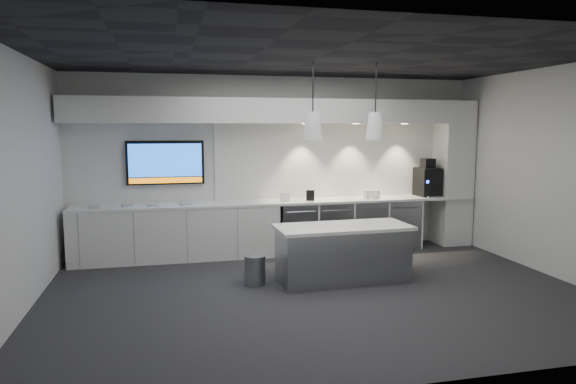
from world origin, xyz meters
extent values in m
plane|color=#2C2B2E|center=(0.00, 0.00, 0.00)|extent=(7.00, 7.00, 0.00)
plane|color=black|center=(0.00, 0.00, 3.00)|extent=(7.00, 7.00, 0.00)
plane|color=white|center=(0.00, 2.50, 1.50)|extent=(7.00, 0.00, 7.00)
plane|color=white|center=(0.00, -2.50, 1.50)|extent=(7.00, 0.00, 7.00)
plane|color=white|center=(-3.50, 0.00, 1.50)|extent=(0.00, 7.00, 7.00)
plane|color=white|center=(3.50, 0.00, 1.50)|extent=(0.00, 7.00, 7.00)
cube|color=white|center=(0.00, 2.17, 0.88)|extent=(6.80, 0.65, 0.04)
cube|color=white|center=(-1.75, 2.17, 0.43)|extent=(3.30, 0.63, 0.86)
cube|color=gray|center=(0.25, 2.17, 0.42)|extent=(0.60, 0.61, 0.85)
cube|color=gray|center=(0.88, 2.17, 0.42)|extent=(0.60, 0.61, 0.85)
cube|color=gray|center=(1.51, 2.17, 0.42)|extent=(0.60, 0.61, 0.85)
cube|color=gray|center=(2.14, 2.17, 0.42)|extent=(0.60, 0.61, 0.85)
cube|color=white|center=(1.20, 2.48, 1.55)|extent=(4.60, 0.03, 1.30)
cube|color=white|center=(0.00, 2.20, 2.40)|extent=(6.90, 0.60, 0.40)
cube|color=white|center=(3.20, 2.20, 1.30)|extent=(0.55, 0.55, 2.60)
cube|color=black|center=(-1.90, 2.45, 1.56)|extent=(1.25, 0.06, 0.72)
cube|color=blue|center=(-1.90, 2.42, 1.60)|extent=(1.17, 0.00, 0.54)
cube|color=orange|center=(-1.90, 2.42, 1.27)|extent=(1.17, 0.00, 0.09)
cube|color=gray|center=(0.47, 0.42, 0.37)|extent=(1.80, 0.77, 0.74)
cube|color=white|center=(0.47, 0.42, 0.77)|extent=(1.89, 0.86, 0.04)
cylinder|color=gray|center=(-0.74, 0.53, 0.20)|extent=(0.36, 0.36, 0.41)
cube|color=black|center=(2.70, 2.20, 1.15)|extent=(0.39, 0.43, 0.51)
cube|color=black|center=(2.70, 2.20, 1.49)|extent=(0.21, 0.21, 0.17)
cube|color=gray|center=(2.70, 1.98, 0.92)|extent=(0.29, 0.21, 0.03)
cube|color=black|center=(0.47, 2.09, 0.99)|extent=(0.14, 0.06, 0.18)
cube|color=white|center=(0.03, 2.07, 0.97)|extent=(0.18, 0.06, 0.14)
cube|color=#AEAEAE|center=(-2.99, 2.09, 0.91)|extent=(0.17, 0.17, 0.02)
cube|color=#AEAEAE|center=(-2.51, 2.17, 0.91)|extent=(0.20, 0.20, 0.02)
cube|color=#AEAEAE|center=(-2.11, 2.08, 0.91)|extent=(0.19, 0.19, 0.02)
cube|color=#AEAEAE|center=(-1.61, 2.10, 0.91)|extent=(0.20, 0.20, 0.02)
cone|color=white|center=(0.03, 0.42, 2.15)|extent=(0.26, 0.26, 0.38)
cylinder|color=black|center=(0.03, 0.42, 2.69)|extent=(0.02, 0.02, 0.70)
cone|color=white|center=(0.92, 0.42, 2.15)|extent=(0.26, 0.26, 0.38)
cylinder|color=black|center=(0.92, 0.42, 2.69)|extent=(0.02, 0.02, 0.70)
camera|label=1|loc=(-1.85, -6.20, 2.14)|focal=32.00mm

